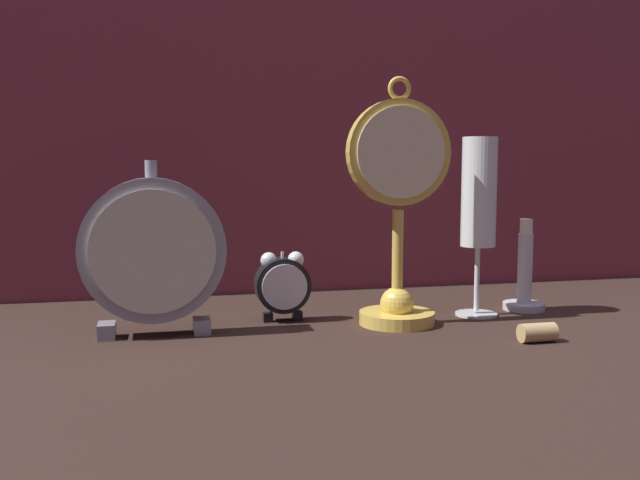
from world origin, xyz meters
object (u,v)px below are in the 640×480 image
object	(u,v)px
pocket_watch_on_stand	(398,216)
wine_cork	(537,333)
mantel_clock_silver	(153,251)
champagne_flute	(479,204)
brass_candlestick	(525,281)
alarm_clock_twin_bell	(283,283)

from	to	relation	value
pocket_watch_on_stand	wine_cork	size ratio (longest dim) A/B	7.38
mantel_clock_silver	champagne_flute	distance (m)	0.42
mantel_clock_silver	pocket_watch_on_stand	bearing A→B (deg)	-1.25
mantel_clock_silver	wine_cork	bearing A→B (deg)	-16.91
pocket_watch_on_stand	brass_candlestick	distance (m)	0.23
wine_cork	mantel_clock_silver	bearing A→B (deg)	163.09
alarm_clock_twin_bell	champagne_flute	bearing A→B (deg)	-5.18
champagne_flute	brass_candlestick	distance (m)	0.14
champagne_flute	brass_candlestick	size ratio (longest dim) A/B	1.88
wine_cork	alarm_clock_twin_bell	bearing A→B (deg)	146.81
champagne_flute	wine_cork	xyz separation A→B (m)	(0.00, -0.15, -0.14)
pocket_watch_on_stand	mantel_clock_silver	world-z (taller)	pocket_watch_on_stand
alarm_clock_twin_bell	pocket_watch_on_stand	bearing A→B (deg)	-19.90
alarm_clock_twin_bell	champagne_flute	world-z (taller)	champagne_flute
pocket_watch_on_stand	mantel_clock_silver	bearing A→B (deg)	178.75
champagne_flute	brass_candlestick	bearing A→B (deg)	12.68
brass_candlestick	alarm_clock_twin_bell	bearing A→B (deg)	179.09
alarm_clock_twin_bell	wine_cork	distance (m)	0.32
wine_cork	brass_candlestick	bearing A→B (deg)	65.52
alarm_clock_twin_bell	brass_candlestick	bearing A→B (deg)	-0.91
pocket_watch_on_stand	champagne_flute	size ratio (longest dim) A/B	1.30
champagne_flute	brass_candlestick	world-z (taller)	champagne_flute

